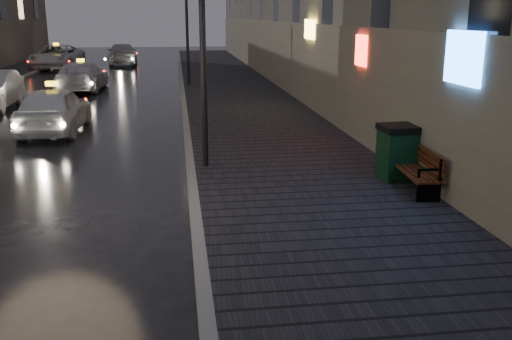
{
  "coord_description": "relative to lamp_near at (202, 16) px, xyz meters",
  "views": [
    {
      "loc": [
        1.26,
        -6.75,
        3.51
      ],
      "look_at": [
        2.59,
        2.89,
        0.85
      ],
      "focal_mm": 40.0,
      "sensor_mm": 36.0,
      "label": 1
    }
  ],
  "objects": [
    {
      "name": "sidewalk",
      "position": [
        2.05,
        15.0,
        -3.41
      ],
      "size": [
        4.6,
        58.0,
        0.15
      ],
      "primitive_type": "cube",
      "color": "black",
      "rests_on": "ground"
    },
    {
      "name": "car_far",
      "position": [
        -4.4,
        29.65,
        -2.67
      ],
      "size": [
        2.52,
        5.0,
        1.63
      ],
      "primitive_type": "imported",
      "rotation": [
        0.0,
        0.0,
        3.27
      ],
      "color": "#9A99A1",
      "rests_on": "ground"
    },
    {
      "name": "ground",
      "position": [
        -1.85,
        -6.0,
        -3.49
      ],
      "size": [
        120.0,
        120.0,
        0.0
      ],
      "primitive_type": "plane",
      "color": "black",
      "rests_on": "ground"
    },
    {
      "name": "trash_bin",
      "position": [
        3.95,
        -1.66,
        -2.75
      ],
      "size": [
        0.79,
        0.79,
        1.15
      ],
      "rotation": [
        0.0,
        0.0,
        0.05
      ],
      "color": "black",
      "rests_on": "sidewalk"
    },
    {
      "name": "curb",
      "position": [
        -0.35,
        15.0,
        -3.41
      ],
      "size": [
        0.2,
        58.0,
        0.15
      ],
      "primitive_type": "cube",
      "color": "slate",
      "rests_on": "ground"
    },
    {
      "name": "taxi_mid",
      "position": [
        -5.05,
        15.34,
        -2.8
      ],
      "size": [
        2.1,
        4.79,
        1.37
      ],
      "primitive_type": "imported",
      "rotation": [
        0.0,
        0.0,
        3.1
      ],
      "color": "silver",
      "rests_on": "ground"
    },
    {
      "name": "taxi_far",
      "position": [
        -8.47,
        27.47,
        -2.71
      ],
      "size": [
        3.1,
        5.84,
        1.56
      ],
      "primitive_type": "imported",
      "rotation": [
        0.0,
        0.0,
        -0.09
      ],
      "color": "#BBBBC2",
      "rests_on": "ground"
    },
    {
      "name": "taxi_near",
      "position": [
        -4.35,
        5.22,
        -2.77
      ],
      "size": [
        1.84,
        4.25,
        1.43
      ],
      "primitive_type": "imported",
      "rotation": [
        0.0,
        0.0,
        3.1
      ],
      "color": "silver",
      "rests_on": "ground"
    },
    {
      "name": "bench",
      "position": [
        4.06,
        -2.55,
        -2.92
      ],
      "size": [
        0.68,
        1.67,
        0.84
      ],
      "rotation": [
        0.0,
        0.0,
        -0.07
      ],
      "color": "black",
      "rests_on": "sidewalk"
    },
    {
      "name": "lamp_near",
      "position": [
        0.0,
        0.0,
        0.0
      ],
      "size": [
        0.36,
        0.36,
        5.28
      ],
      "color": "black",
      "rests_on": "sidewalk"
    },
    {
      "name": "lamp_far",
      "position": [
        0.0,
        16.0,
        0.0
      ],
      "size": [
        0.36,
        0.36,
        5.28
      ],
      "color": "black",
      "rests_on": "sidewalk"
    }
  ]
}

